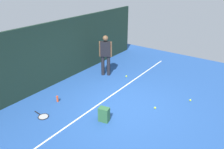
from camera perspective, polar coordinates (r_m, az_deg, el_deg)
name	(u,v)px	position (r m, az deg, el deg)	size (l,w,h in m)	color
ground_plane	(122,105)	(7.34, 2.56, -7.88)	(12.00, 12.00, 0.00)	#234C93
back_fence	(56,53)	(8.67, -14.14, 5.33)	(10.00, 0.10, 2.38)	#192D23
court_line	(106,99)	(7.66, -1.53, -6.34)	(9.00, 0.05, 0.00)	white
tennis_player	(106,53)	(9.08, -1.66, 5.48)	(0.39, 0.47, 1.70)	black
tennis_racket	(43,116)	(7.12, -17.33, -10.19)	(0.35, 0.62, 0.03)	black
backpack	(104,114)	(6.54, -1.99, -10.21)	(0.33, 0.33, 0.44)	#2D6038
tennis_ball_near_player	(190,100)	(7.99, 19.44, -6.22)	(0.07, 0.07, 0.07)	#CCE033
tennis_ball_by_fence	(126,76)	(9.25, 3.68, -0.45)	(0.07, 0.07, 0.07)	#CCE033
tennis_ball_mid_court	(155,108)	(7.28, 10.99, -8.38)	(0.07, 0.07, 0.07)	#CCE033
water_bottle	(57,99)	(7.69, -13.82, -6.08)	(0.07, 0.07, 0.21)	#D84C26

